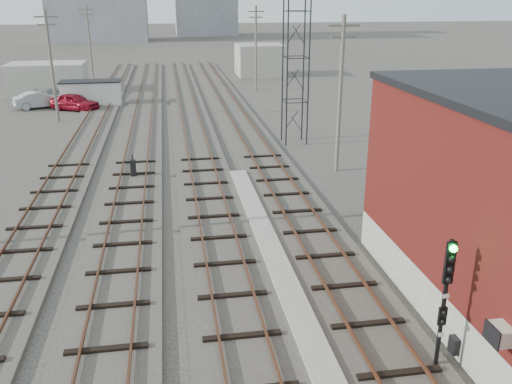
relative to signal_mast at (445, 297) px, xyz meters
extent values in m
plane|color=#282621|center=(-3.70, 50.36, -2.37)|extent=(320.00, 320.00, 0.00)
cube|color=#332D28|center=(-1.20, 29.36, -2.27)|extent=(3.20, 90.00, 0.20)
cube|color=#4C2816|center=(-1.92, 29.36, -2.04)|extent=(0.07, 90.00, 0.12)
cube|color=#4C2816|center=(-0.48, 29.36, -2.04)|extent=(0.07, 90.00, 0.12)
cube|color=#332D28|center=(-5.20, 29.36, -2.27)|extent=(3.20, 90.00, 0.20)
cube|color=#4C2816|center=(-5.92, 29.36, -2.04)|extent=(0.07, 90.00, 0.12)
cube|color=#4C2816|center=(-4.48, 29.36, -2.04)|extent=(0.07, 90.00, 0.12)
cube|color=#332D28|center=(-9.20, 29.36, -2.27)|extent=(3.20, 90.00, 0.20)
cube|color=#4C2816|center=(-9.92, 29.36, -2.04)|extent=(0.07, 90.00, 0.12)
cube|color=#4C2816|center=(-8.48, 29.36, -2.04)|extent=(0.07, 90.00, 0.12)
cube|color=#332D28|center=(-13.20, 29.36, -2.27)|extent=(3.20, 90.00, 0.20)
cube|color=#4C2816|center=(-13.92, 29.36, -2.04)|extent=(0.07, 90.00, 0.12)
cube|color=#4C2816|center=(-12.48, 29.36, -2.04)|extent=(0.07, 90.00, 0.12)
cube|color=gray|center=(-3.20, 4.36, -2.24)|extent=(0.90, 28.00, 0.26)
cube|color=gray|center=(3.80, 2.36, -1.62)|extent=(6.00, 12.00, 1.50)
cube|color=beige|center=(0.58, -1.64, -0.12)|extent=(0.45, 0.62, 0.45)
cube|color=black|center=(0.70, 0.36, -1.87)|extent=(0.20, 0.35, 0.50)
cylinder|color=black|center=(1.05, 24.61, 5.13)|extent=(0.10, 0.10, 15.00)
cylinder|color=black|center=(2.55, 24.61, 5.13)|extent=(0.10, 0.10, 15.00)
cylinder|color=black|center=(1.05, 26.11, 5.13)|extent=(0.10, 0.10, 15.00)
cylinder|color=black|center=(2.55, 26.11, 5.13)|extent=(0.10, 0.10, 15.00)
cylinder|color=#595147|center=(-16.20, 35.36, 2.13)|extent=(0.24, 0.24, 9.00)
cube|color=#595147|center=(-16.20, 35.36, 6.03)|extent=(1.80, 0.12, 0.12)
cube|color=#595147|center=(-16.20, 35.36, 5.43)|extent=(1.40, 0.12, 0.12)
cylinder|color=#595147|center=(-16.20, 60.36, 2.13)|extent=(0.24, 0.24, 9.00)
cube|color=#595147|center=(-16.20, 60.36, 6.03)|extent=(1.80, 0.12, 0.12)
cube|color=#595147|center=(-16.20, 60.36, 5.43)|extent=(1.40, 0.12, 0.12)
cylinder|color=#595147|center=(2.80, 18.36, 2.13)|extent=(0.24, 0.24, 9.00)
cube|color=#595147|center=(2.80, 18.36, 6.03)|extent=(1.80, 0.12, 0.12)
cube|color=#595147|center=(2.80, 18.36, 5.43)|extent=(1.40, 0.12, 0.12)
cylinder|color=#595147|center=(2.80, 48.36, 2.13)|extent=(0.24, 0.24, 9.00)
cube|color=#595147|center=(2.80, 48.36, 6.03)|extent=(1.80, 0.12, 0.12)
cube|color=#595147|center=(2.80, 48.36, 5.43)|extent=(1.40, 0.12, 0.12)
cube|color=gray|center=(-19.70, 50.36, -0.77)|extent=(8.00, 5.00, 3.20)
cube|color=gray|center=(5.30, 60.36, -0.37)|extent=(6.00, 6.00, 4.00)
cube|color=gray|center=(0.00, 0.03, -2.32)|extent=(0.40, 0.40, 0.10)
cylinder|color=black|center=(0.00, 0.03, -0.35)|extent=(0.12, 0.12, 4.03)
cube|color=black|center=(0.00, 0.01, 1.01)|extent=(0.26, 0.10, 1.21)
sphere|color=#0CE533|center=(0.00, -0.08, 1.46)|extent=(0.20, 0.20, 0.20)
sphere|color=black|center=(0.00, -0.08, 1.16)|extent=(0.20, 0.20, 0.20)
sphere|color=black|center=(0.00, -0.08, 0.86)|extent=(0.20, 0.20, 0.20)
sphere|color=black|center=(0.00, -0.08, 0.55)|extent=(0.20, 0.20, 0.20)
cube|color=black|center=(0.00, 0.01, -0.60)|extent=(0.22, 0.09, 0.55)
cube|color=white|center=(0.00, -0.05, 0.05)|extent=(0.16, 0.02, 0.12)
cube|color=white|center=(0.00, -0.05, -1.16)|extent=(0.16, 0.02, 0.12)
cube|color=black|center=(-9.20, 18.71, -1.74)|extent=(0.35, 0.35, 1.05)
cylinder|color=black|center=(-9.20, 18.71, -1.06)|extent=(0.08, 0.08, 0.31)
cube|color=silver|center=(-14.20, 42.15, -1.22)|extent=(5.51, 2.36, 2.28)
cube|color=black|center=(-14.20, 42.15, -0.04)|extent=(5.70, 2.55, 0.11)
imported|color=maroon|center=(-15.47, 39.96, -1.59)|extent=(4.90, 3.84, 1.56)
imported|color=#9EA2A5|center=(-18.86, 41.70, -1.59)|extent=(4.97, 3.36, 1.55)
imported|color=slate|center=(-17.38, 44.25, -1.67)|extent=(5.14, 3.00, 1.40)
camera|label=1|loc=(-7.04, -11.65, 7.56)|focal=38.00mm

